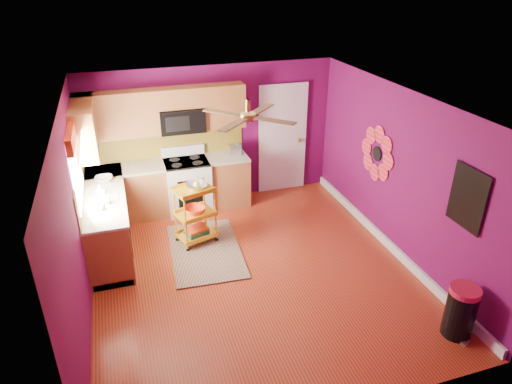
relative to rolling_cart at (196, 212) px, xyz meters
name	(u,v)px	position (x,y,z in m)	size (l,w,h in m)	color
ground	(253,271)	(0.62, -1.05, -0.54)	(5.00, 5.00, 0.00)	maroon
room_envelope	(255,169)	(0.64, -1.05, 1.09)	(4.54, 5.04, 2.52)	#620B4A
lower_cabinets	(145,203)	(-0.73, 0.77, -0.11)	(2.81, 2.31, 0.94)	brown
electric_range	(188,185)	(0.07, 1.12, -0.06)	(0.76, 0.66, 1.13)	white
upper_cabinetry	(140,117)	(-0.62, 1.12, 1.26)	(2.80, 2.30, 1.26)	brown
left_window	(74,152)	(-1.60, 0.00, 1.19)	(0.08, 1.35, 1.08)	white
panel_door	(282,140)	(1.97, 1.42, 0.48)	(0.95, 0.11, 2.15)	white
right_wall_art	(413,171)	(2.85, -1.39, 0.90)	(0.04, 2.74, 1.04)	black
ceiling_fan	(248,116)	(0.62, -0.85, 1.75)	(1.01, 1.01, 0.26)	#BF8C3F
shag_rug	(206,250)	(0.06, -0.32, -0.53)	(1.06, 1.73, 0.02)	black
rolling_cart	(196,212)	(0.00, 0.00, 0.00)	(0.68, 0.58, 1.06)	yellow
trash_can	(460,312)	(2.59, -2.98, -0.21)	(0.46, 0.46, 0.68)	black
teal_kettle	(237,149)	(1.02, 1.20, 0.48)	(0.18, 0.18, 0.21)	#128A83
toaster	(234,150)	(0.96, 1.19, 0.49)	(0.22, 0.15, 0.18)	beige
soap_bottle_a	(105,197)	(-1.30, -0.08, 0.50)	(0.09, 0.10, 0.21)	#EA3F72
soap_bottle_b	(100,191)	(-1.36, 0.18, 0.49)	(0.15, 0.15, 0.19)	white
counter_dish	(104,179)	(-1.31, 0.73, 0.43)	(0.27, 0.27, 0.07)	white
counter_cup	(101,207)	(-1.36, -0.26, 0.44)	(0.12, 0.12, 0.09)	white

